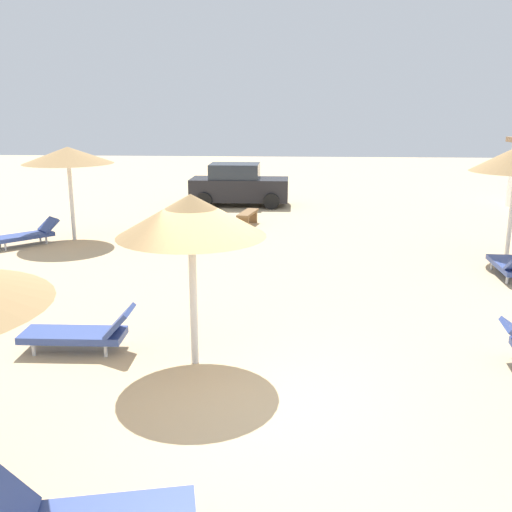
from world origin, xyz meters
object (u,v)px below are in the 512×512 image
Objects in this scene: parasol_3 at (191,216)px; parked_car at (239,185)px; lounger_3 at (81,333)px; parasol_5 at (68,156)px; lounger_4 at (511,266)px; bench_0 at (248,216)px; lounger_5 at (27,234)px.

parked_car is at bearing 92.85° from parasol_3.
parasol_3 is 2.87m from lounger_3.
parked_car is (4.45, 6.69, -1.74)m from parasol_5.
lounger_4 is 8.93m from bench_0.
lounger_4 is 1.24× the size of bench_0.
lounger_3 is 10.80m from bench_0.
parasol_3 reaches higher than lounger_3.
parked_car is at bearing 85.35° from lounger_3.
lounger_3 is 14.91m from parked_car.
lounger_3 is 1.04× the size of lounger_5.
lounger_5 is (-6.31, 7.68, -2.07)m from parasol_3.
lounger_3 is (3.24, -8.16, -2.24)m from parasol_5.
parasol_3 reaches higher than bench_0.
bench_0 is (-0.03, 10.94, -2.04)m from parasol_3.
lounger_5 reaches higher than bench_0.
parasol_5 reaches higher than bench_0.
parasol_3 is 1.45× the size of lounger_3.
parasol_3 is 8.72m from lounger_4.
lounger_3 is at bearing -94.65° from parked_car.
parasol_3 is at bearing -142.75° from lounger_4.
parasol_5 reaches higher than parasol_3.
parked_car reaches higher than lounger_5.
parasol_5 is (-5.21, 8.48, 0.18)m from parasol_3.
parasol_5 reaches higher than lounger_3.
parasol_3 is 1.76× the size of bench_0.
parasol_3 reaches higher than parked_car.
parasol_3 is 1.42× the size of lounger_4.
parasol_3 is at bearing -50.59° from lounger_5.
parasol_5 reaches higher than parked_car.
bench_0 is (5.18, 2.46, -2.22)m from parasol_5.
parasol_3 is at bearing -58.44° from parasol_5.
parasol_3 reaches higher than lounger_5.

